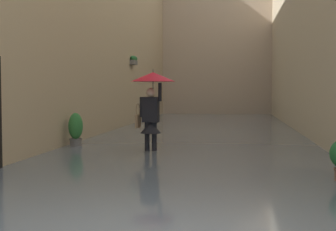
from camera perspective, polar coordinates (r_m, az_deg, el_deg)
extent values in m
plane|color=gray|center=(17.42, 4.06, -2.23)|extent=(63.64, 63.64, 0.00)
cube|color=slate|center=(17.42, 4.06, -2.03)|extent=(7.35, 31.46, 0.12)
cube|color=#66605B|center=(21.21, -3.96, 6.12)|extent=(0.20, 0.70, 0.18)
ellipsoid|color=#23602D|center=(21.21, -3.97, 6.55)|extent=(0.28, 0.76, 0.24)
cube|color=tan|center=(31.06, 5.67, 7.54)|extent=(10.15, 1.80, 8.12)
cube|color=#2D2319|center=(11.92, -2.41, -4.39)|extent=(0.14, 0.25, 0.10)
cylinder|color=black|center=(11.88, -2.42, -2.47)|extent=(0.13, 0.13, 0.70)
cube|color=#2D2319|center=(11.87, -1.58, -4.42)|extent=(0.14, 0.25, 0.10)
cylinder|color=black|center=(11.83, -1.59, -2.49)|extent=(0.13, 0.13, 0.70)
cube|color=black|center=(11.81, -2.01, 0.68)|extent=(0.40, 0.27, 0.60)
cone|color=black|center=(11.83, -2.01, -1.36)|extent=(0.56, 0.56, 0.28)
sphere|color=#DBB293|center=(11.80, -2.01, 2.64)|extent=(0.22, 0.22, 0.22)
cylinder|color=black|center=(11.73, -0.94, 2.72)|extent=(0.09, 0.09, 0.44)
cylinder|color=black|center=(11.87, -3.07, 0.98)|extent=(0.09, 0.09, 0.48)
cylinder|color=black|center=(11.78, -1.73, 3.31)|extent=(0.02, 0.02, 0.48)
cone|color=red|center=(11.78, -1.74, 4.47)|extent=(1.07, 1.07, 0.22)
cylinder|color=black|center=(11.79, -1.74, 5.15)|extent=(0.01, 0.01, 0.08)
cube|color=#8C6B4C|center=(11.90, -3.46, -0.67)|extent=(0.09, 0.29, 0.32)
torus|color=#8C6B4C|center=(11.88, -3.47, 0.68)|extent=(0.06, 0.30, 0.30)
cylinder|color=#66605B|center=(13.08, -10.56, -3.34)|extent=(0.30, 0.30, 0.30)
torus|color=#56524E|center=(13.07, -10.57, -2.68)|extent=(0.34, 0.34, 0.04)
ellipsoid|color=#2D7033|center=(13.04, -10.58, -1.19)|extent=(0.38, 0.38, 0.68)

